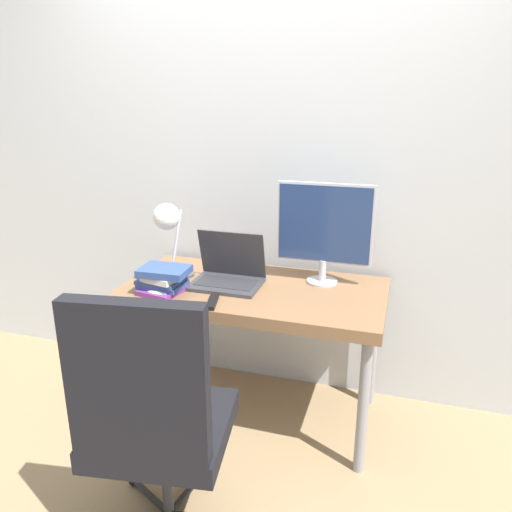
% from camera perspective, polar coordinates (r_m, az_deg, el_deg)
% --- Properties ---
extents(ground_plane, '(12.00, 12.00, 0.00)m').
position_cam_1_polar(ground_plane, '(2.66, -2.58, -21.48)').
color(ground_plane, '#937A56').
extents(wall_back, '(8.00, 0.05, 2.60)m').
position_cam_1_polar(wall_back, '(2.79, 2.27, 10.01)').
color(wall_back, silver).
rests_on(wall_back, ground_plane).
extents(desk, '(1.33, 0.69, 0.75)m').
position_cam_1_polar(desk, '(2.58, -0.24, -5.04)').
color(desk, brown).
rests_on(desk, ground_plane).
extents(laptop, '(0.35, 0.26, 0.27)m').
position_cam_1_polar(laptop, '(2.58, -3.22, -2.05)').
color(laptop, '#38383D').
rests_on(laptop, desk).
extents(monitor, '(0.49, 0.16, 0.52)m').
position_cam_1_polar(monitor, '(2.55, 7.83, 3.21)').
color(monitor, '#B7B7BC').
rests_on(monitor, desk).
extents(desk_lamp, '(0.13, 0.29, 0.43)m').
position_cam_1_polar(desk_lamp, '(2.51, -9.99, 3.76)').
color(desk_lamp, '#4C4C51').
rests_on(desk_lamp, desk).
extents(office_chair, '(0.58, 0.57, 1.08)m').
position_cam_1_polar(office_chair, '(1.95, -11.70, -17.28)').
color(office_chair, black).
rests_on(office_chair, ground_plane).
extents(book_stack, '(0.26, 0.22, 0.13)m').
position_cam_1_polar(book_stack, '(2.51, -10.60, -2.67)').
color(book_stack, '#753384').
rests_on(book_stack, desk).
extents(tv_remote, '(0.07, 0.17, 0.02)m').
position_cam_1_polar(tv_remote, '(2.36, -5.00, -5.24)').
color(tv_remote, black).
rests_on(tv_remote, desk).
extents(game_controller, '(0.15, 0.09, 0.04)m').
position_cam_1_polar(game_controller, '(2.49, -10.80, -4.04)').
color(game_controller, white).
rests_on(game_controller, desk).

